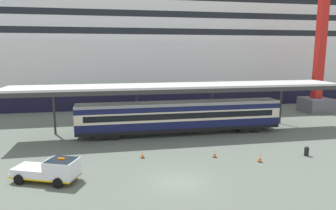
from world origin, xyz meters
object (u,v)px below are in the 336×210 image
Objects in this scene: service_truck at (51,170)px; traffic_cone_near at (215,154)px; train_carriage at (180,116)px; quay_bollard at (307,151)px; traffic_cone_far at (143,155)px; cruise_ship at (59,40)px; traffic_cone_mid at (260,158)px.

service_truck reaches higher than traffic_cone_near.
train_carriage reaches higher than traffic_cone_near.
train_carriage is at bearing 135.34° from quay_bollard.
train_carriage is at bearing 98.48° from traffic_cone_near.
service_truck is 14.95m from traffic_cone_near.
traffic_cone_far is at bearing 28.07° from service_truck.
cruise_ship is at bearing 115.68° from traffic_cone_near.
traffic_cone_mid is (5.06, -11.06, -1.93)m from train_carriage.
cruise_ship reaches higher than train_carriage.
traffic_cone_near reaches higher than traffic_cone_far.
quay_bollard is at bearing 8.00° from traffic_cone_mid.
traffic_cone_far is at bearing 170.66° from traffic_cone_near.
service_truck is (-13.30, -11.97, -1.33)m from train_carriage.
traffic_cone_mid is 0.82× the size of quay_bollard.
traffic_cone_near is (20.00, -41.58, -12.21)m from cruise_ship.
cruise_ship is 184.01× the size of traffic_cone_mid.
traffic_cone_mid is at bearing -172.00° from quay_bollard.
quay_bollard reaches higher than traffic_cone_mid.
train_carriage is (18.65, -32.57, -10.26)m from cruise_ship.
traffic_cone_near is at bearing -64.32° from cruise_ship.
traffic_cone_near is 9.18m from quay_bollard.
traffic_cone_far is (13.04, -40.44, -12.28)m from cruise_ship.
service_truck is at bearing -151.93° from traffic_cone_far.
service_truck is 7.12× the size of traffic_cone_mid.
quay_bollard reaches higher than traffic_cone_near.
service_truck reaches higher than quay_bollard.
traffic_cone_near is 1.26× the size of traffic_cone_far.
service_truck is 18.39m from traffic_cone_mid.
traffic_cone_near is 4.24m from traffic_cone_mid.
traffic_cone_near is at bearing -9.34° from traffic_cone_far.
cruise_ship is 44.23m from traffic_cone_far.
traffic_cone_near is 7.05m from traffic_cone_far.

